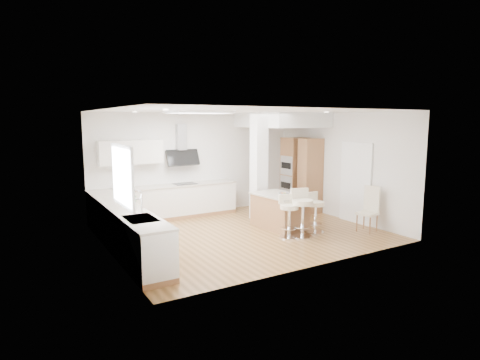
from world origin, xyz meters
TOP-DOWN VIEW (x-y plane):
  - ground at (0.00, 0.00)m, footprint 6.00×6.00m
  - ceiling at (0.00, 0.00)m, footprint 6.00×5.00m
  - wall_back at (0.00, 2.50)m, footprint 6.00×0.04m
  - wall_left at (-3.00, 0.00)m, footprint 0.04×5.00m
  - wall_right at (3.00, 0.00)m, footprint 0.04×5.00m
  - skylight at (-0.79, 0.60)m, footprint 4.10×2.10m
  - window_left at (-2.96, -0.90)m, footprint 0.06×1.28m
  - doorway_right at (2.97, -0.60)m, footprint 0.05×1.00m
  - counter_left at (-2.70, 0.23)m, footprint 0.63×4.50m
  - counter_back at (-0.91, 2.22)m, footprint 3.62×0.63m
  - pillar at (1.05, 0.95)m, footprint 0.35×0.35m
  - soffit at (2.10, 1.40)m, footprint 1.78×2.20m
  - oven_column at (2.68, 1.23)m, footprint 0.63×1.21m
  - peninsula at (1.01, -0.03)m, footprint 1.01×1.43m
  - bar_stool_a at (0.68, -0.83)m, footprint 0.52×0.52m
  - bar_stool_b at (0.96, -0.95)m, footprint 0.59×0.59m
  - bar_stool_c at (1.45, -0.81)m, footprint 0.42×0.42m
  - dining_chair at (2.65, -1.36)m, footprint 0.50×0.50m

SIDE VIEW (x-z plane):
  - ground at x=0.00m, z-range 0.00..0.00m
  - ceiling at x=0.00m, z-range -0.01..0.01m
  - peninsula at x=1.01m, z-range -0.03..0.86m
  - counter_left at x=-2.70m, z-range -0.22..1.13m
  - bar_stool_c at x=1.45m, z-range 0.06..0.99m
  - bar_stool_a at x=0.68m, z-range 0.06..1.02m
  - dining_chair at x=2.65m, z-range 0.04..1.10m
  - bar_stool_b at x=0.96m, z-range 0.07..1.15m
  - counter_back at x=-0.91m, z-range -0.55..1.95m
  - doorway_right at x=2.97m, z-range -0.05..2.05m
  - oven_column at x=2.68m, z-range 0.00..2.10m
  - wall_back at x=0.00m, z-range 0.00..2.80m
  - wall_left at x=-3.00m, z-range 0.00..2.80m
  - wall_right at x=3.00m, z-range 0.00..2.80m
  - pillar at x=1.05m, z-range 0.00..2.80m
  - window_left at x=-2.96m, z-range 1.16..2.23m
  - soffit at x=2.10m, z-range 2.40..2.80m
  - skylight at x=-0.79m, z-range 2.74..2.80m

